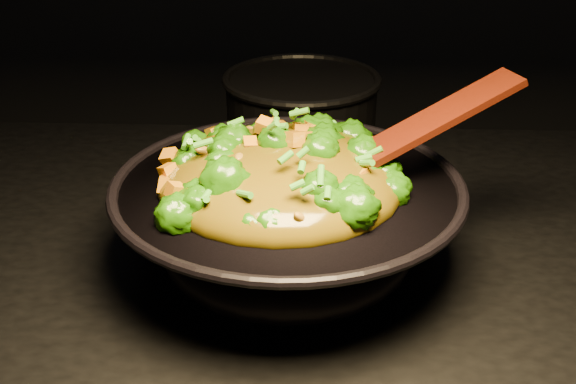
# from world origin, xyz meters

# --- Properties ---
(wok) EXTENTS (0.56, 0.56, 0.12)m
(wok) POSITION_xyz_m (0.03, -0.03, 0.96)
(wok) COLOR black
(wok) RESTS_ON stovetop
(stir_fry) EXTENTS (0.38, 0.38, 0.10)m
(stir_fry) POSITION_xyz_m (0.02, -0.04, 1.07)
(stir_fry) COLOR #205A06
(stir_fry) RESTS_ON wok
(spatula) EXTENTS (0.31, 0.16, 0.14)m
(spatula) POSITION_xyz_m (0.16, -0.02, 1.08)
(spatula) COLOR #391A06
(spatula) RESTS_ON wok
(back_pot) EXTENTS (0.27, 0.27, 0.14)m
(back_pot) POSITION_xyz_m (0.04, 0.32, 0.97)
(back_pot) COLOR black
(back_pot) RESTS_ON stovetop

